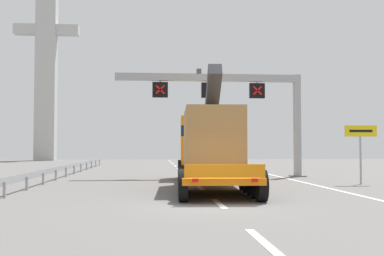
{
  "coord_description": "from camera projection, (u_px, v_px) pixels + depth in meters",
  "views": [
    {
      "loc": [
        -1.77,
        -15.22,
        1.88
      ],
      "look_at": [
        0.29,
        9.56,
        2.9
      ],
      "focal_mm": 43.53,
      "sensor_mm": 36.0,
      "label": 1
    }
  ],
  "objects": [
    {
      "name": "ground",
      "position": [
        207.0,
        205.0,
        15.22
      ],
      "size": [
        112.0,
        112.0,
        0.0
      ],
      "primitive_type": "plane",
      "color": "slate"
    },
    {
      "name": "lane_markings",
      "position": [
        181.0,
        171.0,
        36.89
      ],
      "size": [
        0.2,
        58.05,
        0.01
      ],
      "color": "silver",
      "rests_on": "ground"
    },
    {
      "name": "edge_line_right",
      "position": [
        287.0,
        179.0,
        27.69
      ],
      "size": [
        0.2,
        63.0,
        0.01
      ],
      "primitive_type": "cube",
      "color": "silver",
      "rests_on": "ground"
    },
    {
      "name": "overhead_lane_gantry",
      "position": [
        233.0,
        94.0,
        29.48
      ],
      "size": [
        12.02,
        0.9,
        6.81
      ],
      "color": "#9EA0A5",
      "rests_on": "ground"
    },
    {
      "name": "heavy_haul_truck_orange",
      "position": [
        208.0,
        145.0,
        23.41
      ],
      "size": [
        3.6,
        14.16,
        5.3
      ],
      "color": "orange",
      "rests_on": "ground"
    },
    {
      "name": "exit_sign_yellow",
      "position": [
        361.0,
        139.0,
        23.58
      ],
      "size": [
        1.67,
        0.15,
        2.98
      ],
      "color": "#9EA0A5",
      "rests_on": "ground"
    },
    {
      "name": "guardrail_left",
      "position": [
        70.0,
        167.0,
        30.79
      ],
      "size": [
        0.13,
        36.43,
        0.76
      ],
      "color": "#999EA3",
      "rests_on": "ground"
    },
    {
      "name": "bridge_pylon_distant",
      "position": [
        47.0,
        52.0,
        66.01
      ],
      "size": [
        9.0,
        2.0,
        29.91
      ],
      "color": "#B7B7B2",
      "rests_on": "ground"
    }
  ]
}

